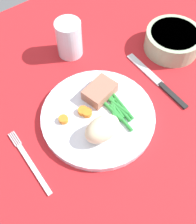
% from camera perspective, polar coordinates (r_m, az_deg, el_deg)
% --- Properties ---
extents(dining_table, '(1.20, 0.90, 0.02)m').
position_cam_1_polar(dining_table, '(0.65, 0.73, 0.10)').
color(dining_table, red).
rests_on(dining_table, ground).
extents(dinner_plate, '(0.25, 0.25, 0.02)m').
position_cam_1_polar(dinner_plate, '(0.62, 0.00, -0.88)').
color(dinner_plate, white).
rests_on(dinner_plate, dining_table).
extents(meat_portion, '(0.08, 0.07, 0.03)m').
position_cam_1_polar(meat_portion, '(0.64, 0.36, 4.22)').
color(meat_portion, '#A86B56').
rests_on(meat_portion, dinner_plate).
extents(mashed_potatoes, '(0.08, 0.05, 0.05)m').
position_cam_1_polar(mashed_potatoes, '(0.57, 0.87, -3.45)').
color(mashed_potatoes, beige).
rests_on(mashed_potatoes, dinner_plate).
extents(carrot_slices, '(0.07, 0.03, 0.01)m').
position_cam_1_polar(carrot_slices, '(0.61, -4.57, -0.54)').
color(carrot_slices, orange).
rests_on(carrot_slices, dinner_plate).
extents(green_beans, '(0.05, 0.10, 0.01)m').
position_cam_1_polar(green_beans, '(0.62, 3.99, 0.52)').
color(green_beans, '#2D8C38').
rests_on(green_beans, dinner_plate).
extents(fork, '(0.01, 0.17, 0.00)m').
position_cam_1_polar(fork, '(0.60, -13.75, -9.88)').
color(fork, silver).
rests_on(fork, dining_table).
extents(knife, '(0.02, 0.20, 0.01)m').
position_cam_1_polar(knife, '(0.70, 12.05, 6.13)').
color(knife, black).
rests_on(knife, dining_table).
extents(water_glass, '(0.06, 0.06, 0.10)m').
position_cam_1_polar(water_glass, '(0.73, -5.86, 14.25)').
color(water_glass, silver).
rests_on(water_glass, dining_table).
extents(salad_bowl, '(0.14, 0.14, 0.05)m').
position_cam_1_polar(salad_bowl, '(0.77, 15.00, 14.04)').
color(salad_bowl, '#99B28C').
rests_on(salad_bowl, dining_table).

